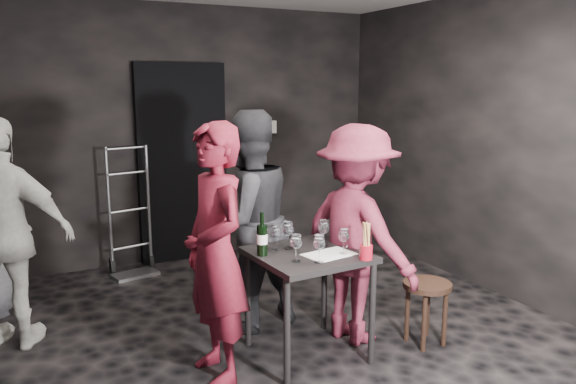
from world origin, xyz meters
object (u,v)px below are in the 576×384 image
tasting_table (308,266)px  stool (427,295)px  hand_truck (132,251)px  server_red (215,240)px  wine_bottle (262,239)px  woman_black (247,207)px  bystander_cream (3,221)px  man_maroon (357,227)px  breadstick_cup (366,242)px

tasting_table → stool: tasting_table is taller
tasting_table → stool: bearing=-15.8°
hand_truck → tasting_table: bearing=-83.8°
server_red → wine_bottle: bearing=96.5°
woman_black → hand_truck: bearing=-82.0°
woman_black → wine_bottle: (-0.12, -0.57, -0.10)m
tasting_table → woman_black: 0.73m
tasting_table → bystander_cream: bystander_cream is taller
woman_black → man_maroon: woman_black is taller
wine_bottle → stool: bearing=-15.1°
bystander_cream → wine_bottle: bystander_cream is taller
tasting_table → woman_black: size_ratio=0.39×
bystander_cream → breadstick_cup: (2.12, -1.38, -0.06)m
server_red → tasting_table: bearing=85.2°
woman_black → man_maroon: (0.63, -0.57, -0.10)m
wine_bottle → server_red: bearing=-169.4°
hand_truck → woman_black: size_ratio=0.67×
hand_truck → man_maroon: bearing=-73.6°
tasting_table → bystander_cream: bearing=150.0°
woman_black → breadstick_cup: (0.45, -0.95, -0.09)m
server_red → bystander_cream: bearing=-135.8°
breadstick_cup → wine_bottle: bearing=146.2°
stool → server_red: server_red is taller
hand_truck → tasting_table: 2.46m
tasting_table → breadstick_cup: 0.46m
stool → wine_bottle: 1.30m
tasting_table → man_maroon: 0.50m
server_red → man_maroon: bearing=89.3°
stool → hand_truck: bearing=122.4°
server_red → wine_bottle: (0.35, 0.07, -0.06)m
hand_truck → man_maroon: size_ratio=0.75×
tasting_table → man_maroon: (0.44, 0.07, 0.21)m
server_red → woman_black: size_ratio=0.96×
man_maroon → breadstick_cup: man_maroon is taller
woman_black → stool: bearing=128.8°
tasting_table → bystander_cream: 2.16m
bystander_cream → stool: bearing=-179.1°
stool → bystander_cream: 3.06m
server_red → breadstick_cup: 0.98m
man_maroon → stool: bearing=-142.2°
server_red → man_maroon: server_red is taller
stool → man_maroon: size_ratio=0.27×
hand_truck → wine_bottle: 2.36m
server_red → breadstick_cup: (0.93, -0.32, -0.05)m
stool → bystander_cream: bearing=154.2°
tasting_table → bystander_cream: size_ratio=0.40×
tasting_table → stool: size_ratio=1.60×
tasting_table → server_red: 0.71m
server_red → man_maroon: (1.11, 0.07, -0.06)m
bystander_cream → wine_bottle: bearing=173.9°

